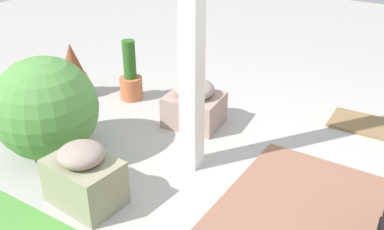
% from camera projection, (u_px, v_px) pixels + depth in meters
% --- Properties ---
extents(ground_plane, '(12.00, 12.00, 0.00)m').
position_uv_depth(ground_plane, '(235.00, 178.00, 3.20)').
color(ground_plane, '#A8A6A0').
extents(porch_pillar, '(0.13, 0.13, 2.18)m').
position_uv_depth(porch_pillar, '(192.00, 23.00, 2.85)').
color(porch_pillar, white).
rests_on(porch_pillar, ground).
extents(stone_planter_nearest, '(0.51, 0.45, 0.41)m').
position_uv_depth(stone_planter_nearest, '(194.00, 104.00, 3.83)').
color(stone_planter_nearest, '#A38579').
rests_on(stone_planter_nearest, ground).
extents(stone_planter_mid, '(0.50, 0.38, 0.44)m').
position_uv_depth(stone_planter_mid, '(84.00, 177.00, 2.87)').
color(stone_planter_mid, gray).
rests_on(stone_planter_mid, ground).
extents(round_shrub, '(0.79, 0.79, 0.79)m').
position_uv_depth(round_shrub, '(46.00, 108.00, 3.32)').
color(round_shrub, '#4F8A3F').
rests_on(round_shrub, ground).
extents(terracotta_pot_tall, '(0.22, 0.22, 0.59)m').
position_uv_depth(terracotta_pot_tall, '(131.00, 79.00, 4.29)').
color(terracotta_pot_tall, '#B6603C').
rests_on(terracotta_pot_tall, ground).
extents(terracotta_pot_spiky, '(0.26, 0.26, 0.54)m').
position_uv_depth(terracotta_pot_spiky, '(73.00, 71.00, 4.33)').
color(terracotta_pot_spiky, '#C66B48').
rests_on(terracotta_pot_spiky, ground).
extents(doormat, '(0.63, 0.40, 0.03)m').
position_uv_depth(doormat, '(367.00, 125.00, 3.87)').
color(doormat, olive).
rests_on(doormat, ground).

